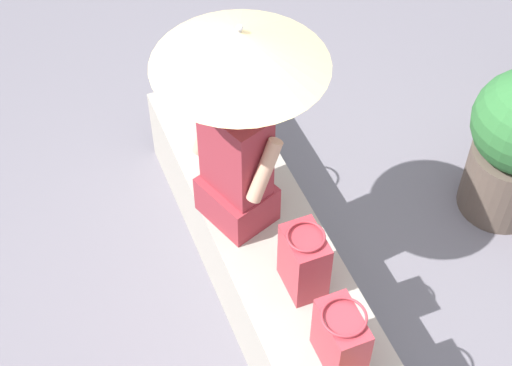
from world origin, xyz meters
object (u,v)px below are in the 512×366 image
(tote_bag_canvas, at_px, (219,130))
(handbag_black, at_px, (304,261))
(person_seated, at_px, (236,161))
(shoulder_bag_spare, at_px, (341,339))
(parasol, at_px, (240,48))

(tote_bag_canvas, bearing_deg, handbag_black, -176.65)
(person_seated, bearing_deg, shoulder_bag_spare, -173.24)
(shoulder_bag_spare, bearing_deg, person_seated, 6.76)
(person_seated, relative_size, shoulder_bag_spare, 2.56)
(person_seated, xyz_separation_m, parasol, (0.01, -0.03, 0.65))
(parasol, xyz_separation_m, shoulder_bag_spare, (-0.95, -0.08, -0.87))
(tote_bag_canvas, bearing_deg, shoulder_bag_spare, -178.45)
(parasol, bearing_deg, shoulder_bag_spare, -175.37)
(person_seated, height_order, shoulder_bag_spare, person_seated)
(parasol, distance_m, handbag_black, 1.01)
(person_seated, bearing_deg, tote_bag_canvas, -9.11)
(person_seated, xyz_separation_m, handbag_black, (-0.52, -0.13, -0.21))
(parasol, relative_size, shoulder_bag_spare, 3.30)
(parasol, height_order, tote_bag_canvas, parasol)
(tote_bag_canvas, height_order, shoulder_bag_spare, shoulder_bag_spare)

